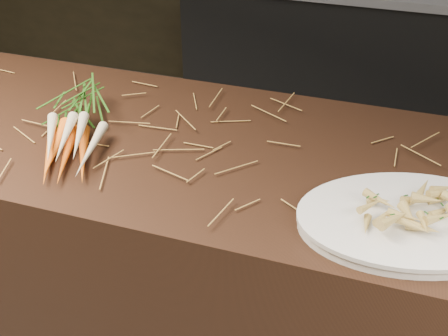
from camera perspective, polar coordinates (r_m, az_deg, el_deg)
name	(u,v)px	position (r m, az deg, el deg)	size (l,w,h in m)	color
main_counter	(169,268)	(1.70, -5.63, -10.10)	(2.40, 0.70, 0.90)	black
back_counter	(354,58)	(3.23, 13.10, 10.81)	(1.82, 0.62, 0.84)	black
straw_bedding	(159,134)	(1.42, -6.62, 3.45)	(1.40, 0.60, 0.02)	#AB813C
root_veg_bunch	(72,120)	(1.46, -15.14, 4.72)	(0.30, 0.45, 0.08)	orange
serving_platter	(411,222)	(1.18, 18.45, -5.26)	(0.45, 0.30, 0.02)	white
roasted_veg_heap	(414,207)	(1.16, 18.77, -3.82)	(0.22, 0.16, 0.05)	olive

